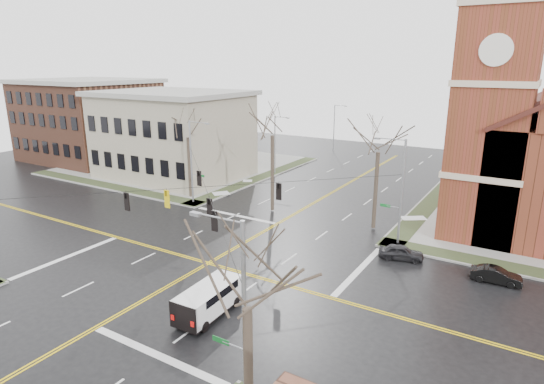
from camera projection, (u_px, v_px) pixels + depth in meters
The scene contains 19 objects.
ground at pixel (208, 263), 35.48m from camera, with size 120.00×120.00×0.00m, color black.
sidewalks at pixel (208, 262), 35.46m from camera, with size 80.00×80.00×0.17m.
road_markings at pixel (208, 263), 35.47m from camera, with size 100.00×100.00×0.01m.
civic_building_a at pixel (174, 136), 61.40m from camera, with size 18.00×14.00×11.00m, color gray.
civic_building_b at pixel (89, 121), 72.92m from camera, with size 18.00×16.00×12.00m, color brown.
signal_pole_ne at pixel (400, 189), 37.88m from camera, with size 2.75×0.22×9.00m.
signal_pole_nw at pixel (192, 160), 49.22m from camera, with size 2.75×0.22×9.00m.
signal_pole_se at pixel (241, 314), 19.01m from camera, with size 2.75×0.22×9.00m.
span_wires at pixel (205, 187), 33.77m from camera, with size 23.02×23.02×0.03m.
traffic_signals at pixel (200, 199), 33.43m from camera, with size 8.21×8.26×1.30m.
streetlight_north_a at pixel (276, 143), 62.56m from camera, with size 2.30×0.20×8.00m.
streetlight_north_b at pixel (335, 126), 78.97m from camera, with size 2.30×0.20×8.00m.
cargo_van at pixel (211, 297), 28.10m from camera, with size 2.14×5.08×1.90m.
parked_car_a at pixel (401, 252), 36.04m from camera, with size 1.40×3.49×1.19m, color black.
parked_car_b at pixel (496, 275), 32.22m from camera, with size 1.19×3.41×1.12m, color black.
tree_nw_far at pixel (188, 133), 50.67m from camera, with size 4.00×4.00×10.29m.
tree_nw_near at pixel (272, 130), 45.54m from camera, with size 4.00×4.00×11.83m.
tree_ne at pixel (378, 147), 40.63m from camera, with size 4.00×4.00×10.79m.
tree_se at pixel (247, 298), 15.84m from camera, with size 4.00×4.00×9.94m.
Camera 1 is at (21.22, -25.21, 15.11)m, focal length 30.00 mm.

